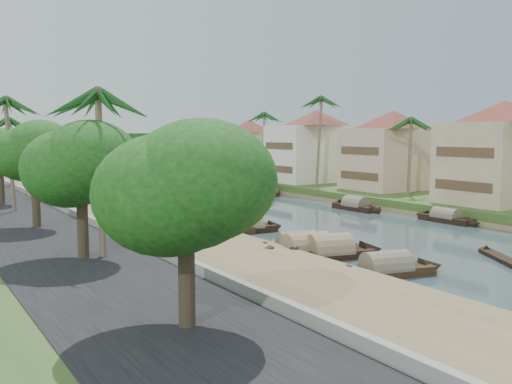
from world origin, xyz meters
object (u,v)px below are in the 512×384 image
bridge (95,166)px  person_near (181,228)px  building_near (503,151)px  sampan_0 (386,269)px  sampan_1 (330,252)px

bridge → person_near: size_ratio=16.74×
bridge → building_near: building_near is taller
bridge → sampan_0: size_ratio=3.45×
sampan_0 → person_near: (-7.03, 12.66, 1.22)m
building_near → person_near: 35.31m
person_near → building_near: bearing=-35.4°
sampan_0 → sampan_1: size_ratio=0.97×
sampan_0 → sampan_1: sampan_1 is taller
building_near → bridge: bearing=104.4°
bridge → sampan_1: bridge is taller
sampan_0 → person_near: bearing=131.6°
sampan_0 → person_near: 14.53m
building_near → sampan_1: (-27.62, -6.44, -5.96)m
sampan_1 → person_near: size_ratio=4.98×
building_near → sampan_0: building_near is taller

